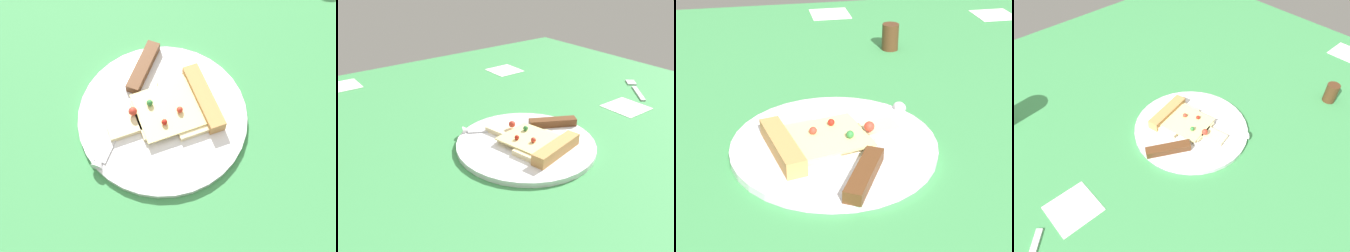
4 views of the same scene
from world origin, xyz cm
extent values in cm
cube|color=#3D8C4C|center=(0.00, 0.00, -1.50)|extent=(138.21, 138.21, 3.00)
cube|color=white|center=(58.62, -11.27, -0.10)|extent=(9.00, 9.00, 0.20)
cube|color=white|center=(50.53, -49.32, -0.10)|extent=(9.00, 9.00, 0.20)
cylinder|color=silver|center=(-1.45, -1.86, 0.50)|extent=(27.13, 27.13, 1.01)
cube|color=beige|center=(-2.31, 2.05, 1.51)|extent=(12.03, 8.21, 1.00)
cube|color=beige|center=(-1.13, -3.32, 1.51)|extent=(8.23, 7.01, 1.00)
cube|color=beige|center=(-0.06, -8.21, 1.51)|extent=(4.63, 5.85, 1.00)
cube|color=#EDD88C|center=(-1.67, -0.88, 2.16)|extent=(11.12, 11.73, 0.30)
cube|color=tan|center=(-2.95, 4.98, 2.11)|extent=(12.28, 5.10, 2.20)
sphere|color=red|center=(-1.01, 0.80, 2.80)|extent=(0.99, 0.99, 0.99)
sphere|color=red|center=(-1.66, -6.51, 2.99)|extent=(1.37, 1.37, 1.37)
sphere|color=#2D7A38|center=(-2.89, -3.71, 2.81)|extent=(1.02, 1.02, 1.02)
sphere|color=#B21E14|center=(0.80, -1.87, 2.77)|extent=(0.93, 0.93, 0.93)
cube|color=silver|center=(0.01, -9.61, 1.16)|extent=(11.49, 7.51, 0.30)
cone|color=silver|center=(5.28, -12.48, 1.16)|extent=(2.71, 2.71, 2.00)
cube|color=#593319|center=(-10.52, -3.86, 1.81)|extent=(9.83, 6.72, 1.60)
cylinder|color=#4C2D19|center=(33.06, -18.95, 2.55)|extent=(3.23, 3.23, 5.11)
camera|label=1|loc=(30.29, -5.57, 60.06)|focal=44.84mm
camera|label=2|loc=(38.22, 43.92, 35.09)|focal=38.00mm
camera|label=3|loc=(-56.96, 7.44, 34.93)|focal=53.56mm
camera|label=4|loc=(-40.30, -40.19, 55.84)|focal=34.40mm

